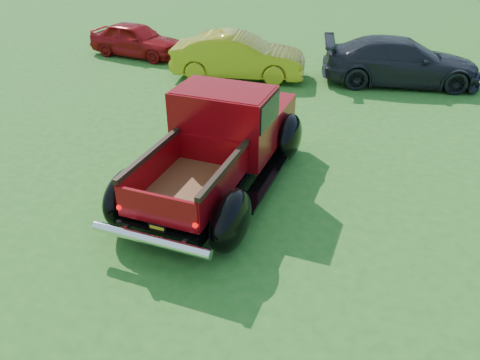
{
  "coord_description": "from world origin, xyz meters",
  "views": [
    {
      "loc": [
        1.89,
        -6.94,
        5.32
      ],
      "look_at": [
        -0.21,
        0.2,
        0.89
      ],
      "focal_mm": 35.0,
      "sensor_mm": 36.0,
      "label": 1
    }
  ],
  "objects_px": {
    "pickup_truck": "(224,138)",
    "show_car_grey": "(401,61)",
    "show_car_red": "(136,39)",
    "show_car_yellow": "(238,56)"
  },
  "relations": [
    {
      "from": "show_car_red",
      "to": "pickup_truck",
      "type": "bearing_deg",
      "value": -133.57
    },
    {
      "from": "show_car_red",
      "to": "show_car_yellow",
      "type": "height_order",
      "value": "show_car_yellow"
    },
    {
      "from": "show_car_yellow",
      "to": "show_car_grey",
      "type": "distance_m",
      "value": 5.46
    },
    {
      "from": "pickup_truck",
      "to": "show_car_red",
      "type": "distance_m",
      "value": 10.42
    },
    {
      "from": "show_car_red",
      "to": "show_car_grey",
      "type": "relative_size",
      "value": 0.74
    },
    {
      "from": "show_car_grey",
      "to": "show_car_red",
      "type": "bearing_deg",
      "value": 78.53
    },
    {
      "from": "pickup_truck",
      "to": "show_car_grey",
      "type": "relative_size",
      "value": 1.11
    },
    {
      "from": "show_car_red",
      "to": "show_car_grey",
      "type": "height_order",
      "value": "show_car_grey"
    },
    {
      "from": "show_car_yellow",
      "to": "pickup_truck",
      "type": "bearing_deg",
      "value": -173.41
    },
    {
      "from": "pickup_truck",
      "to": "show_car_grey",
      "type": "bearing_deg",
      "value": 69.15
    }
  ]
}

